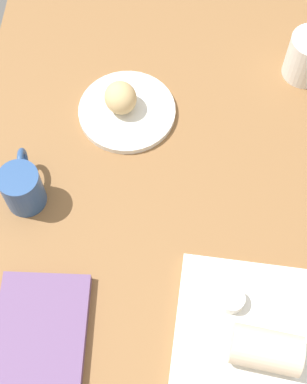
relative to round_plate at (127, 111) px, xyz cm
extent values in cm
cube|color=olive|center=(-16.78, -13.20, -2.70)|extent=(110.00, 90.00, 4.00)
cylinder|color=white|center=(0.00, 0.00, 0.00)|extent=(20.61, 20.61, 1.40)
ellipsoid|color=tan|center=(0.58, 1.24, 3.86)|extent=(9.38, 9.06, 6.33)
cube|color=white|center=(-45.02, -25.17, 0.10)|extent=(26.70, 26.70, 1.60)
cylinder|color=silver|center=(-40.24, -22.18, 2.19)|extent=(4.54, 4.54, 2.58)
cylinder|color=#D46324|center=(-40.24, -22.18, 3.18)|extent=(3.73, 3.73, 0.40)
cylinder|color=beige|center=(-48.85, -27.57, 4.28)|extent=(8.30, 12.36, 6.76)
cube|color=#6B4C7A|center=(-47.40, 10.73, 0.38)|extent=(20.60, 16.45, 2.16)
cylinder|color=#2D518C|center=(-21.94, 17.75, 3.92)|extent=(7.79, 7.79, 9.24)
cylinder|color=#B47A49|center=(-21.94, 17.75, 7.94)|extent=(6.39, 6.39, 0.40)
torus|color=#2D518C|center=(-16.58, 18.54, 3.92)|extent=(6.85, 2.17, 6.74)
camera|label=1|loc=(-68.76, -10.43, 97.71)|focal=52.22mm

